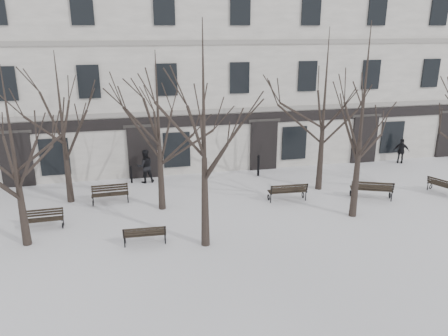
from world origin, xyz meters
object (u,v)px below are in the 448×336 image
object	(u,v)px
bench_4	(288,191)
bench_5	(444,186)
bench_1	(145,234)
bench_3	(110,193)
tree_0	(11,137)
bench_2	(372,189)
tree_2	(364,100)
tree_1	(204,111)
bench_0	(43,219)

from	to	relation	value
bench_4	bench_5	bearing A→B (deg)	176.25
bench_1	bench_4	size ratio (longest dim) A/B	0.88
bench_3	bench_1	bearing A→B (deg)	-74.86
tree_0	bench_2	size ratio (longest dim) A/B	3.30
tree_2	bench_5	xyz separation A→B (m)	(5.79, 1.43, -4.76)
bench_4	tree_2	bearing A→B (deg)	136.68
tree_1	bench_5	world-z (taller)	tree_1
tree_2	bench_3	bearing A→B (deg)	159.61
tree_0	bench_3	xyz separation A→B (m)	(3.07, 3.68, -3.83)
bench_4	tree_0	bearing A→B (deg)	12.33
tree_2	bench_0	xyz separation A→B (m)	(-13.30, 1.66, -4.77)
tree_1	bench_4	size ratio (longest dim) A/B	4.44
tree_2	bench_0	size ratio (longest dim) A/B	5.16
bench_1	tree_0	bearing A→B (deg)	-10.31
tree_2	bench_2	xyz separation A→B (m)	(1.84, 1.61, -4.66)
bench_5	tree_1	bearing A→B (deg)	77.29
tree_1	tree_2	xyz separation A→B (m)	(6.93, 1.27, -0.04)
tree_0	bench_1	world-z (taller)	tree_0
tree_0	tree_1	size ratio (longest dim) A/B	0.82
bench_2	bench_4	xyz separation A→B (m)	(-4.07, 0.68, -0.03)
tree_2	bench_5	size ratio (longest dim) A/B	4.88
bench_2	tree_1	bearing A→B (deg)	40.08
bench_1	bench_2	xyz separation A→B (m)	(11.06, 2.34, 0.10)
tree_1	bench_0	bearing A→B (deg)	155.35
tree_1	bench_2	bearing A→B (deg)	18.16
bench_1	bench_3	world-z (taller)	bench_3
bench_0	bench_1	distance (m)	4.73
bench_3	bench_2	bearing A→B (deg)	-12.34
tree_0	bench_5	xyz separation A→B (m)	(19.50, 1.16, -3.85)
tree_2	bench_1	size ratio (longest dim) A/B	5.01
tree_1	bench_1	distance (m)	5.35
bench_5	bench_2	bearing A→B (deg)	62.79
tree_0	tree_2	bearing A→B (deg)	-1.13
tree_1	bench_0	xyz separation A→B (m)	(-6.37, 2.92, -4.81)
tree_0	bench_3	bearing A→B (deg)	50.19
bench_5	tree_2	bearing A→B (deg)	79.21
bench_3	bench_4	xyz separation A→B (m)	(8.40, -1.66, 0.04)
bench_3	bench_5	world-z (taller)	bench_3
tree_0	bench_2	bearing A→B (deg)	4.91
bench_0	bench_1	bearing A→B (deg)	-32.01
tree_0	bench_4	distance (m)	12.25
bench_0	bench_2	xyz separation A→B (m)	(15.14, -0.05, 0.11)
tree_0	tree_2	world-z (taller)	tree_2
bench_2	bench_4	size ratio (longest dim) A/B	1.10
tree_1	bench_3	size ratio (longest dim) A/B	4.83
tree_1	bench_5	bearing A→B (deg)	11.99
tree_2	bench_4	size ratio (longest dim) A/B	4.40
bench_4	bench_5	size ratio (longest dim) A/B	1.11
tree_0	tree_1	xyz separation A→B (m)	(6.78, -1.54, 0.95)
bench_0	bench_2	size ratio (longest dim) A/B	0.78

